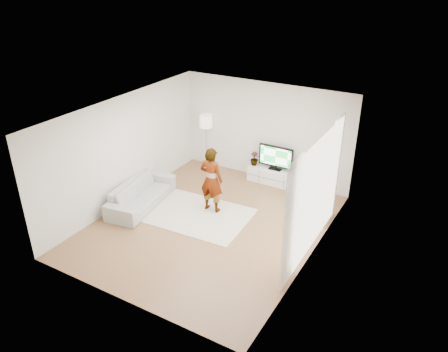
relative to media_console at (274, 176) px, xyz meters
The scene contains 17 objects.
floor 2.81m from the media_console, 99.04° to the right, with size 6.00×6.00×0.00m, color #A9704C.
ceiling 3.81m from the media_console, 99.04° to the right, with size 6.00×6.00×0.00m, color white.
wall_left 4.21m from the media_console, 136.76° to the right, with size 0.02×6.00×2.80m, color silver.
wall_right 3.65m from the media_console, 53.31° to the right, with size 0.02×6.00×2.80m, color silver.
wall_back 1.29m from the media_console, 151.89° to the left, with size 5.00×0.02×2.80m, color silver.
wall_front 5.90m from the media_console, 94.37° to the right, with size 5.00×0.02×2.80m, color silver.
window 3.43m from the media_console, 50.39° to the right, with size 0.01×2.60×2.50m, color white.
curtain_near 4.39m from the media_console, 62.50° to the right, with size 0.04×0.70×2.60m, color white.
curtain_far 2.55m from the media_console, 30.73° to the right, with size 0.04×0.70×2.60m, color white.
media_console is the anchor object (origin of this frame).
television 0.59m from the media_console, 90.00° to the left, with size 1.00×0.20×0.70m.
game_console 0.74m from the media_console, ahead, with size 0.06×0.17×0.23m.
potted_plant 0.77m from the media_console, behind, with size 0.22×0.22×0.39m, color #3F7238.
rug 2.71m from the media_console, 110.40° to the right, with size 2.53×1.82×0.01m, color beige.
player 2.36m from the media_console, 109.55° to the right, with size 0.61×0.40×1.68m, color #334772.
sofa 3.75m from the media_console, 131.14° to the right, with size 2.20×0.86×0.64m, color #B4B4AF.
floor_lamp 2.52m from the media_console, behind, with size 0.37×0.37×1.67m.
Camera 1 is at (4.72, -7.49, 5.68)m, focal length 35.00 mm.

